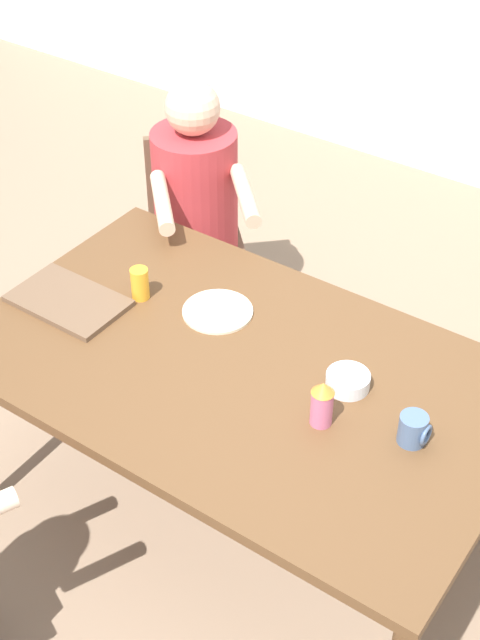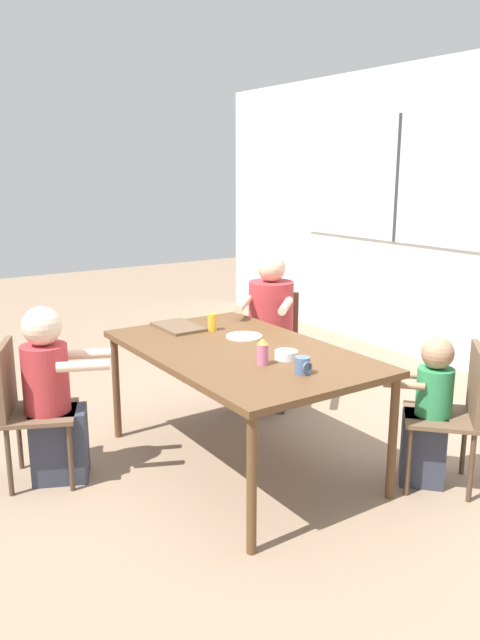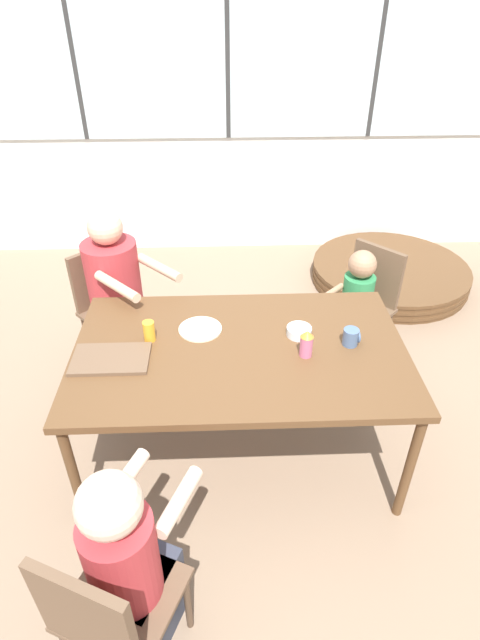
% 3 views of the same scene
% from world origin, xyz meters
% --- Properties ---
extents(ground_plane, '(16.00, 16.00, 0.00)m').
position_xyz_m(ground_plane, '(0.00, 0.00, 0.00)').
color(ground_plane, '#8C725B').
extents(dining_table, '(1.74, 1.06, 0.76)m').
position_xyz_m(dining_table, '(0.00, 0.00, 0.71)').
color(dining_table, brown).
rests_on(dining_table, ground_plane).
extents(chair_for_woman_green_shirt, '(0.57, 0.57, 0.86)m').
position_xyz_m(chair_for_woman_green_shirt, '(-0.89, 0.92, 0.51)').
color(chair_for_woman_green_shirt, brown).
rests_on(chair_for_woman_green_shirt, ground_plane).
extents(chair_for_man_blue_shirt, '(0.53, 0.53, 0.86)m').
position_xyz_m(chair_for_man_blue_shirt, '(-0.52, -1.17, 0.51)').
color(chair_for_man_blue_shirt, brown).
rests_on(chair_for_man_blue_shirt, ground_plane).
extents(chair_for_toddler, '(0.57, 0.57, 0.86)m').
position_xyz_m(chair_for_toddler, '(0.93, 0.89, 0.51)').
color(chair_for_toddler, brown).
rests_on(chair_for_toddler, ground_plane).
extents(person_woman_green_shirt, '(0.69, 0.69, 1.19)m').
position_xyz_m(person_woman_green_shirt, '(-0.78, 0.80, 0.53)').
color(person_woman_green_shirt, '#333847').
rests_on(person_woman_green_shirt, ground_plane).
extents(person_man_blue_shirt, '(0.44, 0.55, 1.07)m').
position_xyz_m(person_man_blue_shirt, '(-0.45, -1.02, 0.50)').
color(person_man_blue_shirt, '#333847').
rests_on(person_man_blue_shirt, ground_plane).
extents(person_toddler, '(0.42, 0.41, 0.90)m').
position_xyz_m(person_toddler, '(0.81, 0.78, 0.43)').
color(person_toddler, '#333847').
rests_on(person_toddler, ground_plane).
extents(food_tray_dark, '(0.39, 0.24, 0.02)m').
position_xyz_m(food_tray_dark, '(-0.66, -0.07, 0.77)').
color(food_tray_dark, brown).
rests_on(food_tray_dark, dining_table).
extents(coffee_mug, '(0.09, 0.08, 0.09)m').
position_xyz_m(coffee_mug, '(0.58, 0.01, 0.81)').
color(coffee_mug, slate).
rests_on(coffee_mug, dining_table).
extents(sippy_cup, '(0.07, 0.07, 0.15)m').
position_xyz_m(sippy_cup, '(0.33, -0.07, 0.84)').
color(sippy_cup, '#CC668C').
rests_on(sippy_cup, dining_table).
extents(juice_glass, '(0.06, 0.06, 0.11)m').
position_xyz_m(juice_glass, '(-0.48, 0.09, 0.82)').
color(juice_glass, gold).
rests_on(juice_glass, dining_table).
extents(bowl_white_shallow, '(0.13, 0.13, 0.05)m').
position_xyz_m(bowl_white_shallow, '(0.32, 0.10, 0.79)').
color(bowl_white_shallow, silver).
rests_on(bowl_white_shallow, dining_table).
extents(plate_tortillas, '(0.24, 0.24, 0.01)m').
position_xyz_m(plate_tortillas, '(-0.21, 0.17, 0.77)').
color(plate_tortillas, beige).
rests_on(plate_tortillas, dining_table).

